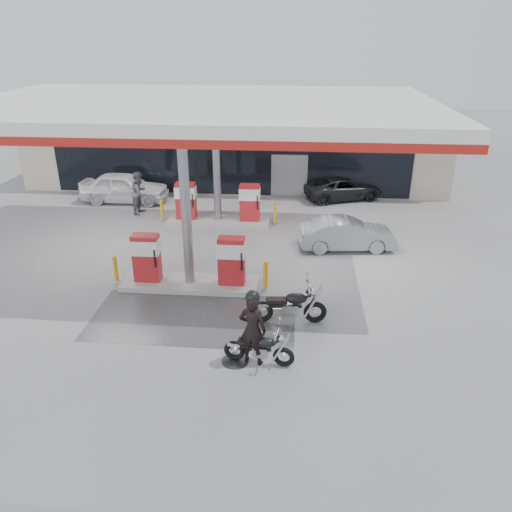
{
  "coord_description": "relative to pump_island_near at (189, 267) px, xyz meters",
  "views": [
    {
      "loc": [
        3.44,
        -12.46,
        7.75
      ],
      "look_at": [
        2.2,
        1.95,
        1.2
      ],
      "focal_mm": 35.0,
      "sensor_mm": 36.0,
      "label": 1
    }
  ],
  "objects": [
    {
      "name": "ground",
      "position": [
        0.0,
        -2.0,
        -0.71
      ],
      "size": [
        90.0,
        90.0,
        0.0
      ],
      "primitive_type": "plane",
      "color": "gray",
      "rests_on": "ground"
    },
    {
      "name": "wet_patch",
      "position": [
        0.5,
        -2.0,
        -0.71
      ],
      "size": [
        6.0,
        3.0,
        0.0
      ],
      "primitive_type": "cube",
      "color": "#4C4C4F",
      "rests_on": "ground"
    },
    {
      "name": "drain_cover",
      "position": [
        2.0,
        -4.0,
        -0.71
      ],
      "size": [
        0.7,
        0.7,
        0.01
      ],
      "primitive_type": "cylinder",
      "color": "#38383A",
      "rests_on": "ground"
    },
    {
      "name": "store_building",
      "position": [
        0.01,
        13.94,
        1.3
      ],
      "size": [
        22.0,
        8.22,
        4.0
      ],
      "color": "beige",
      "rests_on": "ground"
    },
    {
      "name": "canopy",
      "position": [
        0.0,
        3.0,
        4.56
      ],
      "size": [
        16.0,
        10.02,
        5.51
      ],
      "color": "silver",
      "rests_on": "ground"
    },
    {
      "name": "pump_island_near",
      "position": [
        0.0,
        0.0,
        0.0
      ],
      "size": [
        5.14,
        1.3,
        1.78
      ],
      "color": "#9E9E99",
      "rests_on": "ground"
    },
    {
      "name": "pump_island_far",
      "position": [
        0.0,
        6.0,
        0.0
      ],
      "size": [
        5.14,
        1.3,
        1.78
      ],
      "color": "#9E9E99",
      "rests_on": "ground"
    },
    {
      "name": "main_motorcycle",
      "position": [
        2.64,
        -4.0,
        -0.29
      ],
      "size": [
        1.84,
        0.7,
        0.94
      ],
      "rotation": [
        0.0,
        0.0,
        -0.13
      ],
      "color": "black",
      "rests_on": "ground"
    },
    {
      "name": "biker_main",
      "position": [
        2.45,
        -3.98,
        0.26
      ],
      "size": [
        0.79,
        0.61,
        1.94
      ],
      "primitive_type": "imported",
      "rotation": [
        0.0,
        0.0,
        2.92
      ],
      "color": "black",
      "rests_on": "ground"
    },
    {
      "name": "parked_motorcycle",
      "position": [
        3.34,
        -1.97,
        -0.2
      ],
      "size": [
        2.23,
        0.85,
        1.14
      ],
      "rotation": [
        0.0,
        0.0,
        0.08
      ],
      "color": "black",
      "rests_on": "ground"
    },
    {
      "name": "sedan_white",
      "position": [
        -5.04,
        8.58,
        0.02
      ],
      "size": [
        4.29,
        1.73,
        1.46
      ],
      "primitive_type": "imported",
      "rotation": [
        0.0,
        0.0,
        1.57
      ],
      "color": "white",
      "rests_on": "ground"
    },
    {
      "name": "attendant",
      "position": [
        -3.76,
        7.0,
        0.27
      ],
      "size": [
        0.87,
        1.04,
        1.95
      ],
      "primitive_type": "imported",
      "rotation": [
        0.0,
        0.0,
        1.43
      ],
      "color": "#504F54",
      "rests_on": "ground"
    },
    {
      "name": "hatchback_silver",
      "position": [
        5.39,
        3.6,
        -0.1
      ],
      "size": [
        3.81,
        1.71,
        1.21
      ],
      "primitive_type": "imported",
      "rotation": [
        0.0,
        0.0,
        1.69
      ],
      "color": "gray",
      "rests_on": "ground"
    },
    {
      "name": "parked_car_left",
      "position": [
        -10.0,
        12.0,
        -0.15
      ],
      "size": [
        4.15,
        2.84,
        1.12
      ],
      "primitive_type": "imported",
      "rotation": [
        0.0,
        0.0,
        1.2
      ],
      "color": "#999CA0",
      "rests_on": "ground"
    },
    {
      "name": "parked_car_right",
      "position": [
        5.73,
        10.0,
        -0.16
      ],
      "size": [
        4.32,
        3.05,
        1.09
      ],
      "primitive_type": "imported",
      "rotation": [
        0.0,
        0.0,
        1.92
      ],
      "color": "black",
      "rests_on": "ground"
    }
  ]
}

